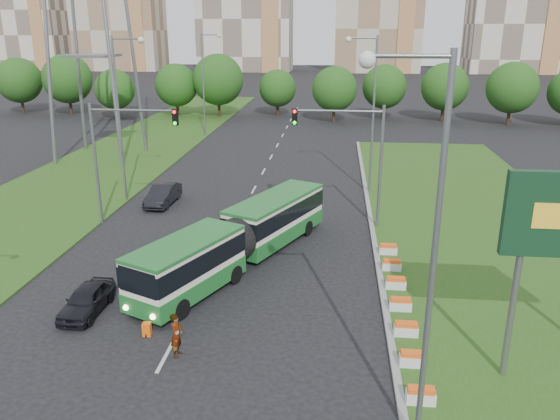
# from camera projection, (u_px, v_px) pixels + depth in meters

# --- Properties ---
(ground) EXTENTS (360.00, 360.00, 0.00)m
(ground) POSITION_uv_depth(u_px,v_px,m) (260.00, 292.00, 27.12)
(ground) COLOR black
(ground) RESTS_ON ground
(grass_median) EXTENTS (14.00, 60.00, 0.15)m
(grass_median) POSITION_uv_depth(u_px,v_px,m) (488.00, 241.00, 33.39)
(grass_median) COLOR #284F16
(grass_median) RESTS_ON ground
(median_kerb) EXTENTS (0.30, 60.00, 0.18)m
(median_kerb) POSITION_uv_depth(u_px,v_px,m) (373.00, 237.00, 34.06)
(median_kerb) COLOR gray
(median_kerb) RESTS_ON ground
(left_verge) EXTENTS (12.00, 110.00, 0.10)m
(left_verge) POSITION_uv_depth(u_px,v_px,m) (110.00, 164.00, 52.45)
(left_verge) COLOR #284F16
(left_verge) RESTS_ON ground
(lane_markings) EXTENTS (0.20, 100.00, 0.01)m
(lane_markings) POSITION_uv_depth(u_px,v_px,m) (257.00, 183.00, 46.29)
(lane_markings) COLOR #B5B5AE
(lane_markings) RESTS_ON ground
(flower_planters) EXTENTS (1.10, 13.70, 0.60)m
(flower_planters) POSITION_uv_depth(u_px,v_px,m) (400.00, 304.00, 25.01)
(flower_planters) COLOR silver
(flower_planters) RESTS_ON grass_median
(traffic_mast_median) EXTENTS (5.76, 0.32, 8.00)m
(traffic_mast_median) POSITION_uv_depth(u_px,v_px,m) (356.00, 147.00, 34.41)
(traffic_mast_median) COLOR slate
(traffic_mast_median) RESTS_ON ground
(traffic_mast_left) EXTENTS (5.76, 0.32, 8.00)m
(traffic_mast_left) POSITION_uv_depth(u_px,v_px,m) (118.00, 145.00, 34.94)
(traffic_mast_left) COLOR slate
(traffic_mast_left) RESTS_ON ground
(street_lamps) EXTENTS (36.00, 60.00, 12.00)m
(street_lamps) POSITION_uv_depth(u_px,v_px,m) (234.00, 135.00, 34.96)
(street_lamps) COLOR slate
(street_lamps) RESTS_ON ground
(tree_line) EXTENTS (120.00, 8.00, 9.00)m
(tree_line) POSITION_uv_depth(u_px,v_px,m) (384.00, 88.00, 76.65)
(tree_line) COLOR #194512
(tree_line) RESTS_ON ground
(midrise_west) EXTENTS (22.00, 14.00, 36.00)m
(midrise_west) POSITION_uv_depth(u_px,v_px,m) (27.00, 10.00, 172.25)
(midrise_west) COLOR beige
(midrise_west) RESTS_ON ground
(articulated_bus) EXTENTS (2.41, 15.49, 2.55)m
(articulated_bus) POSITION_uv_depth(u_px,v_px,m) (235.00, 237.00, 29.93)
(articulated_bus) COLOR silver
(articulated_bus) RESTS_ON ground
(car_left_near) EXTENTS (1.58, 3.80, 1.29)m
(car_left_near) POSITION_uv_depth(u_px,v_px,m) (87.00, 300.00, 25.00)
(car_left_near) COLOR black
(car_left_near) RESTS_ON ground
(car_left_far) EXTENTS (1.72, 4.53, 1.47)m
(car_left_far) POSITION_uv_depth(u_px,v_px,m) (163.00, 195.00, 40.50)
(car_left_far) COLOR black
(car_left_far) RESTS_ON ground
(pedestrian) EXTENTS (0.48, 0.70, 1.86)m
(pedestrian) POSITION_uv_depth(u_px,v_px,m) (176.00, 335.00, 21.57)
(pedestrian) COLOR gray
(pedestrian) RESTS_ON ground
(shopping_trolley) EXTENTS (0.35, 0.37, 0.59)m
(shopping_trolley) POSITION_uv_depth(u_px,v_px,m) (147.00, 329.00, 23.19)
(shopping_trolley) COLOR #F85C0D
(shopping_trolley) RESTS_ON ground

